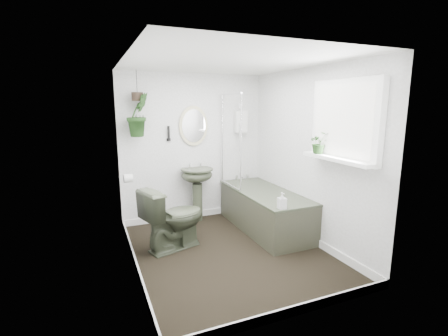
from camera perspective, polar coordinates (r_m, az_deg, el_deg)
name	(u,v)px	position (r m, az deg, el deg)	size (l,w,h in m)	color
floor	(229,252)	(4.24, 0.81, -14.57)	(2.30, 2.80, 0.02)	black
ceiling	(229,61)	(3.85, 0.91, 18.30)	(2.30, 2.80, 0.02)	white
wall_back	(193,148)	(5.19, -5.41, 3.55)	(2.30, 0.02, 2.30)	white
wall_front	(299,190)	(2.68, 13.06, -3.82)	(2.30, 0.02, 2.30)	white
wall_left	(129,169)	(3.59, -16.39, -0.24)	(0.02, 2.80, 2.30)	white
wall_right	(308,156)	(4.47, 14.62, 2.03)	(0.02, 2.80, 2.30)	white
skirting	(229,248)	(4.21, 0.81, -13.84)	(2.30, 2.80, 0.10)	white
bathtub	(265,210)	(4.88, 7.14, -7.35)	(0.72, 1.72, 0.58)	#3A412F
bath_screen	(231,141)	(4.95, 1.25, 4.75)	(0.04, 0.72, 1.40)	silver
shower_box	(241,122)	(5.38, 2.98, 8.14)	(0.20, 0.10, 0.35)	white
oval_mirror	(194,126)	(5.12, -5.36, 7.39)	(0.46, 0.03, 0.62)	beige
wall_sconce	(169,133)	(5.01, -9.69, 6.05)	(0.04, 0.04, 0.22)	black
toilet_roll_holder	(128,178)	(4.32, -16.50, -1.74)	(0.11, 0.11, 0.11)	white
window_recess	(345,121)	(3.84, 20.52, 7.77)	(0.08, 1.00, 0.90)	white
window_sill	(337,159)	(3.84, 19.33, 1.52)	(0.18, 1.00, 0.04)	white
window_blinds	(342,121)	(3.81, 20.02, 7.78)	(0.01, 0.86, 0.76)	white
toilet	(174,218)	(4.23, -8.81, -8.60)	(0.46, 0.80, 0.82)	#3A412F
pedestal_sink	(197,194)	(5.18, -4.71, -4.66)	(0.50, 0.42, 0.85)	#3A412F
sill_plant	(319,143)	(4.03, 16.40, 4.30)	(0.24, 0.21, 0.26)	black
hanging_plant	(138,115)	(4.80, -14.84, 9.06)	(0.34, 0.27, 0.62)	black
soap_bottle	(282,201)	(4.01, 10.17, -5.68)	(0.09, 0.09, 0.20)	black
hanging_pot	(137,97)	(4.80, -14.99, 12.03)	(0.16, 0.16, 0.12)	#2F231A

